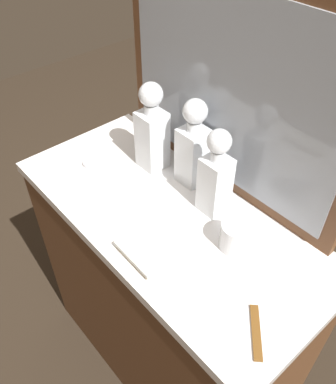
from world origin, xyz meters
TOP-DOWN VIEW (x-y plane):
  - ground_plane at (0.00, 0.00)m, footprint 6.00×6.00m
  - dresser at (0.00, 0.00)m, footprint 1.03×0.48m
  - dresser_mirror at (0.00, 0.22)m, footprint 0.82×0.03m
  - crystal_decanter_far_left at (0.08, 0.11)m, footprint 0.08×0.08m
  - crystal_decanter_center at (-0.20, 0.11)m, footprint 0.08×0.08m
  - crystal_decanter_far_right at (-0.06, 0.16)m, footprint 0.08×0.08m
  - crystal_tumbler_front at (0.22, 0.05)m, footprint 0.09×0.09m
  - silver_brush_far_left at (0.08, -0.18)m, footprint 0.15×0.06m
  - porcelain_dish at (-0.34, -0.05)m, footprint 0.06×0.06m
  - tortoiseshell_comb at (0.42, -0.10)m, footprint 0.11×0.11m

SIDE VIEW (x-z plane):
  - ground_plane at x=0.00m, z-range 0.00..0.00m
  - dresser at x=0.00m, z-range 0.00..0.92m
  - tortoiseshell_comb at x=0.42m, z-range 0.92..0.93m
  - porcelain_dish at x=-0.34m, z-range 0.92..0.93m
  - silver_brush_far_left at x=0.08m, z-range 0.92..0.94m
  - crystal_tumbler_front at x=0.22m, z-range 0.92..1.00m
  - crystal_decanter_far_left at x=0.08m, z-range 0.89..1.17m
  - crystal_decanter_far_right at x=-0.06m, z-range 0.89..1.18m
  - crystal_decanter_center at x=-0.20m, z-range 0.89..1.19m
  - dresser_mirror at x=0.00m, z-range 0.92..1.55m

